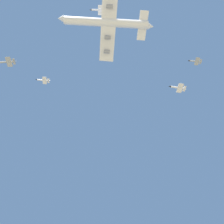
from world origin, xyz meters
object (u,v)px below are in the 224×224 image
object	(u,v)px
chase_jet_left_wing	(195,61)
chase_jet_high_escort	(7,62)
carrier_jet	(108,23)
chase_jet_trailing	(99,10)
chase_jet_lead	(43,80)
chase_jet_right_wing	(178,88)

from	to	relation	value
chase_jet_left_wing	chase_jet_high_escort	size ratio (longest dim) A/B	0.99
carrier_jet	chase_jet_trailing	world-z (taller)	chase_jet_trailing
chase_jet_lead	chase_jet_left_wing	size ratio (longest dim) A/B	1.00
chase_jet_trailing	chase_jet_lead	bearing A→B (deg)	-48.25
chase_jet_lead	chase_jet_trailing	bearing A→B (deg)	128.24
chase_jet_right_wing	chase_jet_trailing	distance (m)	99.46
chase_jet_right_wing	chase_jet_trailing	world-z (taller)	chase_jet_trailing
carrier_jet	chase_jet_left_wing	xyz separation A→B (m)	(-80.40, -55.09, 29.52)
chase_jet_lead	chase_jet_trailing	world-z (taller)	chase_jet_lead
chase_jet_right_wing	chase_jet_left_wing	bearing A→B (deg)	146.43
carrier_jet	chase_jet_left_wing	bearing A→B (deg)	-163.73
chase_jet_left_wing	chase_jet_high_escort	distance (m)	179.48
carrier_jet	chase_jet_left_wing	size ratio (longest dim) A/B	4.99
chase_jet_lead	chase_jet_left_wing	world-z (taller)	chase_jet_left_wing
chase_jet_left_wing	chase_jet_trailing	xyz separation A→B (m)	(86.01, 68.23, -6.27)
carrier_jet	chase_jet_right_wing	bearing A→B (deg)	-144.36
carrier_jet	chase_jet_right_wing	world-z (taller)	carrier_jet
carrier_jet	chase_jet_right_wing	xyz separation A→B (m)	(-45.31, -61.88, -17.63)
chase_jet_left_wing	chase_jet_trailing	world-z (taller)	chase_jet_left_wing
carrier_jet	chase_jet_high_escort	size ratio (longest dim) A/B	4.96
carrier_jet	chase_jet_high_escort	world-z (taller)	carrier_jet
carrier_jet	chase_jet_left_wing	world-z (taller)	chase_jet_left_wing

